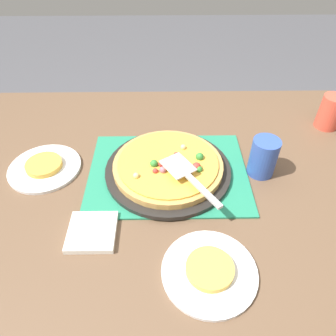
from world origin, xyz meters
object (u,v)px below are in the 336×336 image
served_slice_right (44,165)px  pizza_server (188,175)px  pizza_pan (168,170)px  napkin_stack (92,232)px  served_slice_left (210,269)px  plate_far_right (45,168)px  plate_near_left (209,272)px  cup_near (330,112)px  cup_far (263,157)px  pizza (168,165)px

served_slice_right → pizza_server: bearing=-13.5°
pizza_pan → napkin_stack: (-0.20, -0.22, -0.01)m
served_slice_left → napkin_stack: size_ratio=0.92×
plate_far_right → pizza_server: size_ratio=1.02×
plate_near_left → cup_near: 0.75m
cup_far → served_slice_left: bearing=-119.9°
cup_far → pizza: bearing=-179.9°
pizza_pan → served_slice_left: bearing=-75.0°
plate_near_left → pizza_server: size_ratio=1.02×
plate_near_left → served_slice_right: bearing=142.9°
cup_near → napkin_stack: bearing=-149.1°
pizza_server → pizza_pan: bearing=122.9°
napkin_stack → pizza: bearing=48.5°
cup_near → pizza_server: size_ratio=0.55×
pizza_pan → pizza: (0.00, -0.00, 0.02)m
served_slice_left → cup_near: (0.49, 0.57, 0.04)m
cup_near → pizza_server: bearing=-148.5°
served_slice_left → plate_near_left: bearing=0.0°
pizza → served_slice_left: bearing=-75.1°
napkin_stack → pizza_pan: bearing=48.7°
plate_near_left → cup_far: bearing=60.1°
plate_near_left → plate_far_right: 0.59m
pizza → plate_near_left: (0.09, -0.33, -0.03)m
pizza_pan → served_slice_right: served_slice_right is taller
cup_far → plate_near_left: bearing=-119.9°
cup_far → napkin_stack: 0.53m
pizza_pan → cup_far: bearing=0.0°
served_slice_left → cup_far: bearing=60.1°
plate_far_right → pizza_pan: bearing=-3.3°
pizza_pan → cup_near: bearing=22.5°
pizza_pan → served_slice_left: served_slice_left is taller
cup_near → cup_far: (-0.29, -0.24, 0.00)m
pizza_pan → pizza_server: (0.05, -0.08, 0.05)m
pizza_pan → pizza: size_ratio=1.15×
served_slice_left → served_slice_right: same height
pizza → cup_far: (0.28, 0.00, 0.03)m
plate_near_left → napkin_stack: napkin_stack is taller
cup_far → plate_far_right: bearing=178.1°
served_slice_right → cup_near: cup_near is taller
pizza_server → served_slice_left: bearing=-81.8°
plate_far_right → pizza_server: bearing=-13.5°
plate_near_left → cup_far: (0.19, 0.33, 0.06)m
pizza_pan → pizza: bearing=-29.5°
pizza → cup_near: size_ratio=2.75×
pizza_pan → napkin_stack: size_ratio=3.17×
plate_near_left → cup_far: cup_far is taller
plate_far_right → plate_near_left: bearing=-37.1°
served_slice_left → pizza_server: size_ratio=0.51×
pizza → pizza_pan: bearing=150.5°
pizza_server → served_slice_right: bearing=166.5°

